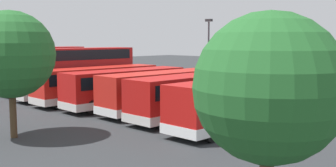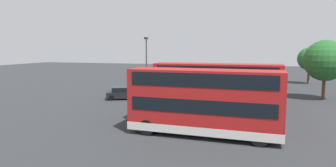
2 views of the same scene
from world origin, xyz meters
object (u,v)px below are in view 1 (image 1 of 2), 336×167
(bus_single_deck_seventh, at_px, (60,77))
(bus_single_deck_fifth, at_px, (98,83))
(bus_single_deck_near_end, at_px, (244,100))
(bus_single_deck_fourth, at_px, (126,86))
(bus_double_decker_far_end, at_px, (36,67))
(lamp_post_tall, at_px, (209,50))
(car_hatchback_silver, at_px, (192,84))
(waste_bin_yellow, at_px, (321,95))
(bus_double_decker_sixth, at_px, (76,71))
(bus_single_deck_third, at_px, (165,90))
(bus_single_deck_second, at_px, (200,93))

(bus_single_deck_seventh, bearing_deg, bus_single_deck_fifth, 174.39)
(bus_single_deck_near_end, distance_m, bus_single_deck_fourth, 10.69)
(bus_single_deck_fourth, bearing_deg, bus_double_decker_far_end, -0.18)
(bus_single_deck_fifth, distance_m, bus_double_decker_far_end, 10.94)
(bus_single_deck_fourth, height_order, lamp_post_tall, lamp_post_tall)
(bus_single_deck_near_end, distance_m, bus_single_deck_seventh, 21.78)
(car_hatchback_silver, bearing_deg, waste_bin_yellow, -169.19)
(bus_double_decker_sixth, bearing_deg, lamp_post_tall, -128.33)
(bus_single_deck_fourth, bearing_deg, bus_single_deck_seventh, -4.00)
(bus_single_deck_near_end, bearing_deg, bus_single_deck_third, -1.93)
(bus_single_deck_second, height_order, bus_single_deck_fourth, same)
(bus_double_decker_sixth, xyz_separation_m, bus_single_deck_seventh, (3.79, -0.58, -0.83))
(bus_single_deck_fifth, bearing_deg, bus_single_deck_near_end, -178.28)
(bus_double_decker_sixth, bearing_deg, bus_double_decker_far_end, 1.17)
(bus_single_deck_second, xyz_separation_m, bus_single_deck_third, (3.22, 0.26, -0.00))
(bus_double_decker_sixth, bearing_deg, waste_bin_yellow, -141.37)
(bus_single_deck_second, relative_size, bus_single_deck_third, 1.09)
(car_hatchback_silver, relative_size, lamp_post_tall, 0.63)
(bus_single_deck_fourth, height_order, bus_double_decker_far_end, bus_double_decker_far_end)
(bus_single_deck_near_end, height_order, bus_single_deck_second, same)
(bus_single_deck_second, distance_m, car_hatchback_silver, 14.37)
(bus_single_deck_third, xyz_separation_m, bus_double_decker_far_end, (18.31, 0.68, 0.82))
(bus_single_deck_seventh, xyz_separation_m, car_hatchback_silver, (-8.13, -10.69, -0.92))
(bus_single_deck_second, bearing_deg, bus_single_deck_seventh, 0.67)
(car_hatchback_silver, xyz_separation_m, waste_bin_yellow, (-12.81, -2.45, -0.22))
(bus_double_decker_sixth, distance_m, car_hatchback_silver, 12.20)
(bus_double_decker_sixth, height_order, lamp_post_tall, lamp_post_tall)
(bus_single_deck_near_end, bearing_deg, bus_double_decker_far_end, 1.01)
(bus_single_deck_fourth, distance_m, waste_bin_yellow, 17.08)
(bus_single_deck_second, height_order, bus_double_decker_sixth, bus_double_decker_sixth)
(waste_bin_yellow, bearing_deg, bus_single_deck_fourth, 54.69)
(bus_single_deck_fifth, height_order, waste_bin_yellow, bus_single_deck_fifth)
(bus_single_deck_fifth, relative_size, waste_bin_yellow, 12.13)
(waste_bin_yellow, bearing_deg, bus_single_deck_seventh, 32.08)
(bus_single_deck_third, relative_size, car_hatchback_silver, 2.41)
(bus_double_decker_far_end, distance_m, waste_bin_yellow, 28.26)
(bus_single_deck_fourth, xyz_separation_m, bus_single_deck_seventh, (11.10, -0.78, 0.00))
(bus_single_deck_fourth, bearing_deg, bus_single_deck_second, -171.78)
(bus_single_deck_third, height_order, bus_single_deck_seventh, same)
(bus_single_deck_third, height_order, bus_double_decker_sixth, bus_double_decker_sixth)
(bus_single_deck_second, bearing_deg, bus_single_deck_fifth, 5.00)
(bus_single_deck_fifth, distance_m, lamp_post_tall, 11.09)
(bus_single_deck_fifth, relative_size, bus_double_decker_far_end, 1.11)
(bus_single_deck_fifth, xyz_separation_m, lamp_post_tall, (-4.20, -9.90, 2.68))
(bus_single_deck_third, bearing_deg, bus_single_deck_second, -175.45)
(bus_single_deck_fourth, bearing_deg, waste_bin_yellow, -125.31)
(bus_single_deck_fifth, distance_m, car_hatchback_silver, 11.47)
(car_hatchback_silver, distance_m, waste_bin_yellow, 13.05)
(lamp_post_tall, bearing_deg, car_hatchback_silver, -23.98)
(lamp_post_tall, height_order, waste_bin_yellow, lamp_post_tall)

